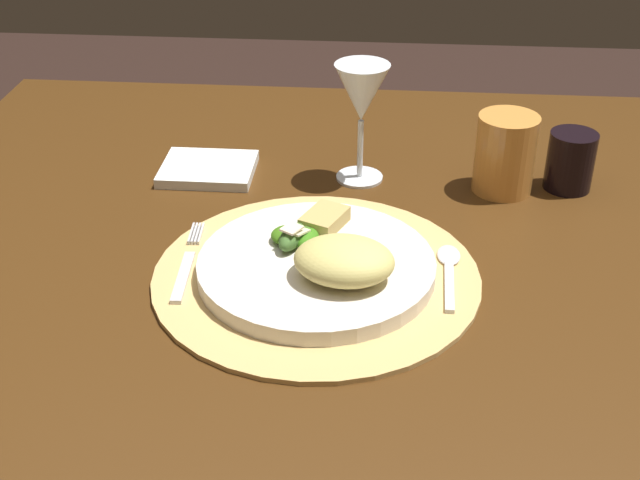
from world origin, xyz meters
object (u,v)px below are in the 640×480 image
(dining_table, at_px, (352,349))
(dark_tumbler, at_px, (570,161))
(wine_glass, at_px, (361,97))
(napkin, at_px, (208,169))
(spoon, at_px, (449,265))
(amber_tumbler, at_px, (505,154))
(dinner_plate, at_px, (316,267))
(fork, at_px, (187,265))

(dining_table, bearing_deg, dark_tumbler, 26.73)
(wine_glass, bearing_deg, napkin, -179.46)
(spoon, distance_m, dark_tumbler, 0.28)
(wine_glass, bearing_deg, amber_tumbler, -4.86)
(dinner_plate, bearing_deg, spoon, 9.86)
(dining_table, height_order, amber_tumbler, amber_tumbler)
(napkin, relative_size, wine_glass, 0.78)
(fork, relative_size, spoon, 1.24)
(fork, xyz_separation_m, dark_tumbler, (0.47, 0.24, 0.03))
(wine_glass, xyz_separation_m, amber_tumbler, (0.19, -0.02, -0.07))
(spoon, height_order, dark_tumbler, dark_tumbler)
(spoon, bearing_deg, napkin, 145.30)
(dining_table, height_order, dark_tumbler, dark_tumbler)
(dark_tumbler, bearing_deg, wine_glass, 179.26)
(napkin, distance_m, dark_tumbler, 0.49)
(fork, bearing_deg, dark_tumbler, 27.65)
(napkin, bearing_deg, fork, -84.43)
(dinner_plate, distance_m, napkin, 0.30)
(dark_tumbler, bearing_deg, dinner_plate, -142.14)
(amber_tumbler, bearing_deg, fork, -148.49)
(dining_table, height_order, wine_glass, wine_glass)
(dinner_plate, relative_size, fork, 1.60)
(amber_tumbler, bearing_deg, dark_tumbler, 8.15)
(napkin, bearing_deg, dark_tumbler, -0.19)
(fork, relative_size, wine_glass, 1.02)
(dining_table, distance_m, amber_tumbler, 0.33)
(dining_table, bearing_deg, napkin, 145.90)
(dining_table, relative_size, dark_tumbler, 15.35)
(spoon, height_order, wine_glass, wine_glass)
(dining_table, height_order, fork, fork)
(amber_tumbler, bearing_deg, napkin, 177.96)
(dining_table, bearing_deg, fork, -150.99)
(dining_table, height_order, napkin, napkin)
(dining_table, relative_size, napkin, 9.58)
(dining_table, relative_size, dinner_plate, 4.57)
(dinner_plate, height_order, fork, dinner_plate)
(dinner_plate, bearing_deg, wine_glass, 81.42)
(dining_table, distance_m, dark_tumbler, 0.38)
(amber_tumbler, bearing_deg, spoon, -111.02)
(fork, distance_m, dark_tumbler, 0.53)
(spoon, distance_m, amber_tumbler, 0.23)
(dinner_plate, xyz_separation_m, amber_tumbler, (0.23, 0.23, 0.04))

